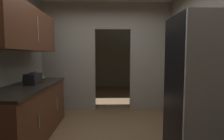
# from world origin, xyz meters

# --- Properties ---
(kitchen_partition) EXTENTS (3.20, 0.12, 2.68)m
(kitchen_partition) POSITION_xyz_m (-0.04, 1.79, 1.43)
(kitchen_partition) COLOR #9E998C
(kitchen_partition) RESTS_ON ground
(adjoining_room_shell) EXTENTS (3.20, 3.39, 2.68)m
(adjoining_room_shell) POSITION_xyz_m (0.00, 4.00, 1.34)
(adjoining_room_shell) COLOR gray
(adjoining_room_shell) RESTS_ON ground
(refrigerator) EXTENTS (0.72, 0.72, 1.87)m
(refrigerator) POSITION_xyz_m (1.20, -0.56, 0.94)
(refrigerator) COLOR black
(refrigerator) RESTS_ON ground
(lower_cabinet_run) EXTENTS (0.67, 2.06, 0.90)m
(lower_cabinet_run) POSITION_xyz_m (-1.27, 0.18, 0.45)
(lower_cabinet_run) COLOR brown
(lower_cabinet_run) RESTS_ON ground
(upper_cabinet_counterside) EXTENTS (0.36, 1.85, 0.68)m
(upper_cabinet_counterside) POSITION_xyz_m (-1.27, 0.18, 1.80)
(upper_cabinet_counterside) COLOR brown
(boombox) EXTENTS (0.20, 0.34, 0.21)m
(boombox) POSITION_xyz_m (-1.24, 0.29, 0.99)
(boombox) COLOR black
(boombox) RESTS_ON lower_cabinet_run
(book_stack) EXTENTS (0.15, 0.17, 0.11)m
(book_stack) POSITION_xyz_m (-1.25, 0.67, 0.95)
(book_stack) COLOR red
(book_stack) RESTS_ON lower_cabinet_run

